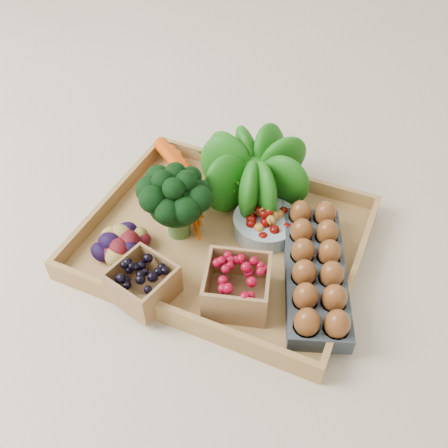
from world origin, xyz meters
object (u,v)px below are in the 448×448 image
at_px(tray, 224,242).
at_px(broccoli, 177,212).
at_px(cherry_bowl, 266,224).
at_px(egg_carton, 315,274).

distance_m(tray, broccoli, 0.12).
height_order(broccoli, cherry_bowl, broccoli).
bearing_deg(tray, egg_carton, -7.78).
bearing_deg(egg_carton, broccoli, 158.48).
relative_size(tray, broccoli, 3.62).
distance_m(tray, cherry_bowl, 0.09).
xyz_separation_m(tray, cherry_bowl, (0.07, 0.06, 0.03)).
bearing_deg(cherry_bowl, tray, -139.51).
bearing_deg(broccoli, egg_carton, -1.39).
distance_m(tray, egg_carton, 0.21).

